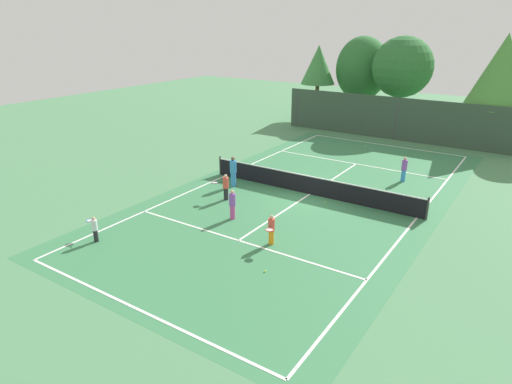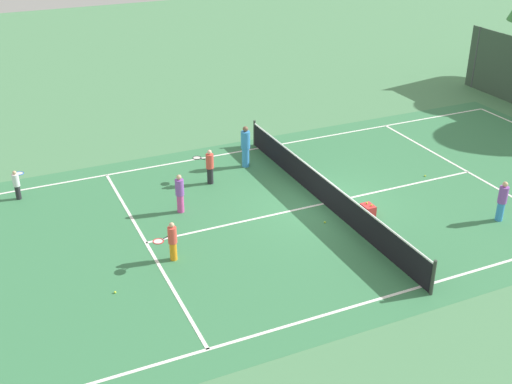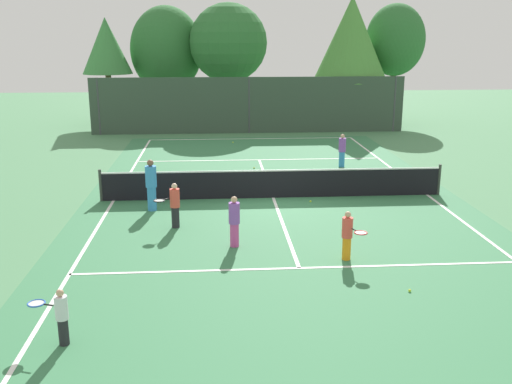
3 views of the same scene
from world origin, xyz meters
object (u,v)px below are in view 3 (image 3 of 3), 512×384
(player_3, at_px, (348,235))
(player_4, at_px, (174,205))
(player_1, at_px, (60,316))
(tennis_ball_1, at_px, (303,195))
(ball_crate, at_px, (306,185))
(player_0, at_px, (342,150))
(tennis_ball_5, at_px, (151,198))
(tennis_ball_0, at_px, (311,201))
(player_5, at_px, (234,221))
(tennis_ball_4, at_px, (233,142))
(tennis_ball_2, at_px, (254,168))
(player_2, at_px, (151,185))
(tennis_ball_3, at_px, (410,291))

(player_3, xyz_separation_m, player_4, (-4.49, 2.88, 0.04))
(player_1, distance_m, tennis_ball_1, 11.49)
(ball_crate, bearing_deg, player_0, 60.50)
(tennis_ball_5, bearing_deg, tennis_ball_0, -7.80)
(tennis_ball_1, height_order, tennis_ball_5, same)
(ball_crate, bearing_deg, player_3, -90.18)
(player_0, xyz_separation_m, player_5, (-4.95, -9.47, -0.02))
(player_3, relative_size, tennis_ball_1, 19.21)
(tennis_ball_0, relative_size, tennis_ball_4, 1.00)
(ball_crate, bearing_deg, tennis_ball_2, 114.20)
(tennis_ball_1, bearing_deg, player_2, -164.95)
(tennis_ball_0, height_order, tennis_ball_4, same)
(ball_crate, height_order, tennis_ball_2, ball_crate)
(player_3, distance_m, tennis_ball_2, 10.70)
(ball_crate, distance_m, tennis_ball_0, 1.62)
(player_2, distance_m, ball_crate, 5.82)
(player_1, relative_size, tennis_ball_0, 16.61)
(tennis_ball_1, distance_m, tennis_ball_2, 4.69)
(player_0, xyz_separation_m, player_4, (-6.64, -7.77, -0.03))
(player_0, distance_m, player_1, 16.61)
(player_0, xyz_separation_m, tennis_ball_4, (-4.48, 6.10, -0.69))
(player_0, height_order, tennis_ball_4, player_0)
(player_3, height_order, tennis_ball_0, player_3)
(ball_crate, bearing_deg, tennis_ball_4, 103.37)
(player_2, xyz_separation_m, tennis_ball_5, (-0.18, 1.31, -0.82))
(tennis_ball_0, bearing_deg, tennis_ball_3, -81.88)
(player_2, xyz_separation_m, player_4, (0.85, -1.83, -0.16))
(player_2, distance_m, tennis_ball_1, 5.37)
(tennis_ball_4, bearing_deg, player_1, -100.52)
(player_4, xyz_separation_m, tennis_ball_4, (2.17, 13.87, -0.67))
(tennis_ball_3, height_order, tennis_ball_4, same)
(tennis_ball_1, xyz_separation_m, tennis_ball_3, (1.18, -8.07, 0.00))
(player_3, bearing_deg, player_4, 147.32)
(player_3, height_order, ball_crate, player_3)
(player_1, distance_m, player_5, 5.95)
(tennis_ball_3, bearing_deg, tennis_ball_1, 98.30)
(player_4, xyz_separation_m, player_5, (1.69, -1.70, 0.01))
(player_1, height_order, tennis_ball_3, player_1)
(ball_crate, xyz_separation_m, tennis_ball_2, (-1.65, 3.68, -0.15))
(player_2, distance_m, player_4, 2.02)
(tennis_ball_4, distance_m, tennis_ball_5, 11.20)
(player_5, relative_size, tennis_ball_1, 21.09)
(player_1, bearing_deg, player_3, 31.41)
(player_3, relative_size, tennis_ball_5, 19.21)
(player_5, xyz_separation_m, tennis_ball_2, (1.17, 9.38, -0.68))
(ball_crate, height_order, tennis_ball_0, ball_crate)
(player_2, bearing_deg, player_5, -54.27)
(player_5, distance_m, tennis_ball_5, 5.59)
(player_1, relative_size, tennis_ball_5, 16.61)
(player_2, height_order, tennis_ball_3, player_2)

